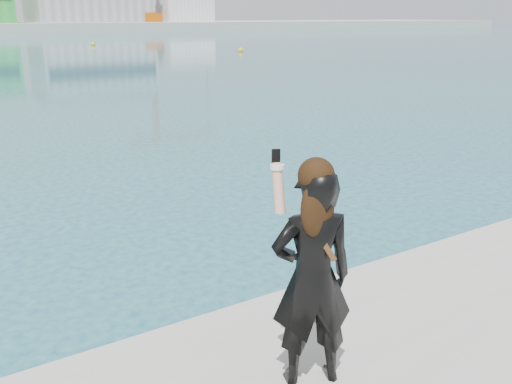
{
  "coord_description": "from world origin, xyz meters",
  "views": [
    {
      "loc": [
        -2.16,
        -3.01,
        3.33
      ],
      "look_at": [
        0.13,
        0.46,
        2.04
      ],
      "focal_mm": 40.0,
      "sensor_mm": 36.0,
      "label": 1
    }
  ],
  "objects": [
    {
      "name": "ancillary_shed",
      "position": [
        62.0,
        126.0,
        5.0
      ],
      "size": [
        12.0,
        10.0,
        6.0
      ],
      "primitive_type": "cube",
      "color": "silver",
      "rests_on": "far_quay"
    },
    {
      "name": "buoy_extra",
      "position": [
        27.78,
        45.01,
        0.0
      ],
      "size": [
        0.5,
        0.5,
        0.5
      ],
      "primitive_type": "sphere",
      "color": "yellow",
      "rests_on": "ground"
    },
    {
      "name": "buoy_near",
      "position": [
        19.83,
        64.88,
        0.0
      ],
      "size": [
        0.5,
        0.5,
        0.5
      ],
      "primitive_type": "sphere",
      "color": "yellow",
      "rests_on": "ground"
    },
    {
      "name": "woman",
      "position": [
        0.13,
        -0.24,
        1.65
      ],
      "size": [
        0.68,
        0.57,
        1.68
      ],
      "rotation": [
        0.0,
        0.0,
        2.77
      ],
      "color": "black",
      "rests_on": "near_quay"
    }
  ]
}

